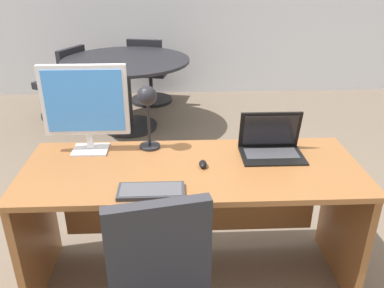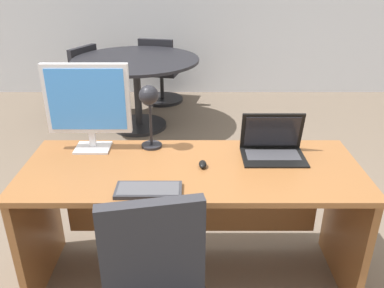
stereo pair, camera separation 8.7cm
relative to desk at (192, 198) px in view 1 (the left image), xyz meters
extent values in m
plane|color=#6B5B4C|center=(0.00, 1.45, -0.53)|extent=(12.00, 12.00, 0.00)
cube|color=brown|center=(0.00, -0.05, 0.22)|extent=(1.82, 0.69, 0.03)
cube|color=brown|center=(-0.89, -0.05, -0.16)|extent=(0.04, 0.61, 0.73)
cube|color=brown|center=(0.89, -0.05, -0.16)|extent=(0.04, 0.61, 0.73)
cube|color=brown|center=(0.00, 0.20, -0.13)|extent=(1.60, 0.02, 0.51)
cube|color=silver|center=(-0.58, 0.17, 0.24)|extent=(0.20, 0.16, 0.01)
cube|color=silver|center=(-0.58, 0.18, 0.29)|extent=(0.04, 0.02, 0.10)
cube|color=silver|center=(-0.58, 0.17, 0.54)|extent=(0.47, 0.04, 0.40)
cube|color=#3F8CEA|center=(-0.58, 0.15, 0.54)|extent=(0.43, 0.00, 0.35)
cube|color=black|center=(0.45, 0.05, 0.24)|extent=(0.35, 0.24, 0.01)
cube|color=#38383D|center=(0.45, 0.07, 0.24)|extent=(0.30, 0.13, 0.00)
cube|color=black|center=(0.45, 0.15, 0.35)|extent=(0.35, 0.06, 0.23)
cube|color=black|center=(0.45, 0.14, 0.35)|extent=(0.31, 0.04, 0.19)
cube|color=#2D2D33|center=(-0.21, -0.30, 0.24)|extent=(0.32, 0.14, 0.02)
cube|color=#47474C|center=(-0.21, -0.30, 0.25)|extent=(0.29, 0.12, 0.00)
ellipsoid|color=black|center=(0.06, -0.05, 0.25)|extent=(0.04, 0.07, 0.03)
cylinder|color=black|center=(-0.24, 0.20, 0.24)|extent=(0.12, 0.12, 0.01)
cylinder|color=black|center=(-0.24, 0.20, 0.38)|extent=(0.02, 0.02, 0.27)
sphere|color=black|center=(-0.24, 0.17, 0.56)|extent=(0.11, 0.11, 0.11)
cube|color=#2D2D33|center=(-0.16, -0.62, 0.14)|extent=(0.44, 0.14, 0.49)
cylinder|color=black|center=(-0.61, 2.32, -0.51)|extent=(0.62, 0.62, 0.04)
cylinder|color=black|center=(-0.61, 2.32, -0.12)|extent=(0.08, 0.08, 0.72)
cylinder|color=black|center=(-0.61, 2.32, 0.25)|extent=(1.37, 1.37, 0.03)
cylinder|color=black|center=(-0.41, 3.25, -0.51)|extent=(0.56, 0.56, 0.04)
cylinder|color=black|center=(-0.41, 3.25, -0.31)|extent=(0.05, 0.05, 0.35)
cube|color=black|center=(-0.41, 3.25, -0.10)|extent=(0.55, 0.55, 0.08)
cube|color=black|center=(-0.45, 3.04, 0.14)|extent=(0.44, 0.15, 0.40)
cylinder|color=black|center=(-1.46, 2.75, -0.51)|extent=(0.56, 0.56, 0.04)
cylinder|color=black|center=(-1.46, 2.75, -0.32)|extent=(0.05, 0.05, 0.34)
cube|color=black|center=(-1.46, 2.75, -0.11)|extent=(0.62, 0.62, 0.08)
cube|color=black|center=(-1.26, 2.65, 0.13)|extent=(0.25, 0.42, 0.40)
camera|label=1|loc=(-0.08, -1.92, 1.24)|focal=37.07mm
camera|label=2|loc=(0.00, -1.92, 1.24)|focal=37.07mm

